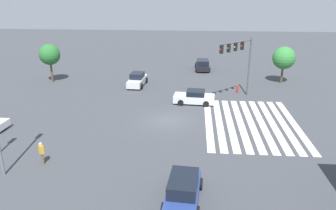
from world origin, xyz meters
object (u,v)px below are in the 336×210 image
at_px(car_2, 203,65).
at_px(car_4, 194,97).
at_px(pedestrian, 42,152).
at_px(tree_corner_b, 284,58).
at_px(car_1, 137,80).
at_px(car_3, 183,190).
at_px(tree_corner_a, 50,55).
at_px(fire_hydrant, 237,89).
at_px(traffic_signal_mast, 239,55).

distance_m(car_2, car_4, 15.13).
height_order(car_2, car_4, car_2).
bearing_deg(car_2, car_4, 174.31).
xyz_separation_m(pedestrian, tree_corner_b, (22.35, -21.39, 2.32)).
bearing_deg(car_1, car_2, 141.54).
bearing_deg(car_3, tree_corner_a, 41.18).
bearing_deg(tree_corner_b, car_1, 98.56).
xyz_separation_m(car_1, car_2, (8.99, -8.21, 0.01)).
relative_size(car_4, fire_hydrant, 5.06).
relative_size(pedestrian, tree_corner_a, 0.33).
relative_size(car_1, tree_corner_b, 0.98).
xyz_separation_m(car_3, pedestrian, (3.44, 9.82, 0.16)).
xyz_separation_m(car_2, car_4, (-15.09, 1.10, -0.09)).
bearing_deg(car_2, tree_corner_b, -123.69).
xyz_separation_m(traffic_signal_mast, car_3, (-18.96, 5.12, -4.13)).
bearing_deg(car_1, pedestrian, -5.43).
distance_m(traffic_signal_mast, fire_hydrant, 4.98).
bearing_deg(tree_corner_b, traffic_signal_mast, 136.61).
distance_m(traffic_signal_mast, car_1, 13.06).
height_order(tree_corner_a, fire_hydrant, tree_corner_a).
xyz_separation_m(car_4, pedestrian, (-13.51, 10.35, 0.24)).
height_order(tree_corner_a, tree_corner_b, tree_corner_a).
bearing_deg(tree_corner_a, tree_corner_b, -86.46).
xyz_separation_m(car_3, car_4, (16.95, -0.53, -0.09)).
height_order(pedestrian, fire_hydrant, pedestrian).
xyz_separation_m(tree_corner_a, fire_hydrant, (-2.79, -23.35, -3.10)).
height_order(car_2, tree_corner_a, tree_corner_a).
bearing_deg(car_1, fire_hydrant, 85.10).
bearing_deg(tree_corner_a, pedestrian, -158.60).
xyz_separation_m(traffic_signal_mast, tree_corner_a, (5.01, 22.98, -1.34)).
relative_size(traffic_signal_mast, car_2, 1.42).
relative_size(car_1, pedestrian, 2.82).
xyz_separation_m(traffic_signal_mast, car_4, (-2.00, 4.58, -4.21)).
distance_m(car_1, tree_corner_a, 11.66).
xyz_separation_m(tree_corner_b, fire_hydrant, (-4.61, 6.08, -2.80)).
bearing_deg(car_2, car_3, 175.57).
bearing_deg(tree_corner_a, car_2, -67.50).
relative_size(traffic_signal_mast, pedestrian, 3.99).
xyz_separation_m(traffic_signal_mast, pedestrian, (-15.51, 14.93, -3.97)).
distance_m(pedestrian, tree_corner_b, 31.02).
relative_size(car_2, tree_corner_b, 0.98).
distance_m(car_3, car_4, 16.96).
relative_size(car_3, tree_corner_a, 0.93).
distance_m(tree_corner_b, fire_hydrant, 8.13).
bearing_deg(car_4, pedestrian, 57.01).
relative_size(car_1, fire_hydrant, 5.31).
bearing_deg(pedestrian, traffic_signal_mast, -0.92).
relative_size(traffic_signal_mast, tree_corner_b, 1.39).
bearing_deg(tree_corner_b, car_4, 128.66).
relative_size(car_2, car_4, 1.04).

